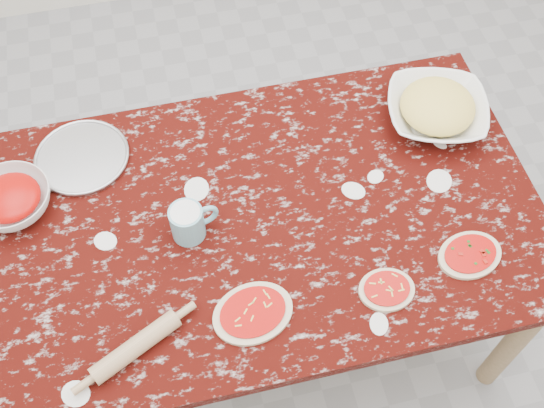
{
  "coord_description": "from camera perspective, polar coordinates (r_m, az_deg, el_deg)",
  "views": [
    {
      "loc": [
        -0.23,
        -0.99,
        2.38
      ],
      "look_at": [
        0.0,
        0.0,
        0.8
      ],
      "focal_mm": 42.82,
      "sensor_mm": 36.0,
      "label": 1
    }
  ],
  "objects": [
    {
      "name": "pizza_tray",
      "position": [
        2.12,
        -16.35,
        3.93
      ],
      "size": [
        0.36,
        0.36,
        0.01
      ],
      "primitive_type": "cylinder",
      "rotation": [
        0.0,
        0.0,
        -0.31
      ],
      "color": "#B2B2B7",
      "rests_on": "worktable"
    },
    {
      "name": "sauce_bowl",
      "position": [
        2.05,
        -21.93,
        0.29
      ],
      "size": [
        0.31,
        0.31,
        0.07
      ],
      "primitive_type": "imported",
      "rotation": [
        0.0,
        0.0,
        -0.41
      ],
      "color": "white",
      "rests_on": "worktable"
    },
    {
      "name": "flour_mug",
      "position": [
        1.85,
        -7.34,
        -1.56
      ],
      "size": [
        0.14,
        0.1,
        0.11
      ],
      "color": "#6FADBE",
      "rests_on": "worktable"
    },
    {
      "name": "ground",
      "position": [
        2.59,
        -0.0,
        -9.68
      ],
      "size": [
        4.0,
        4.0,
        0.0
      ],
      "primitive_type": "plane",
      "color": "gray"
    },
    {
      "name": "worktable",
      "position": [
        1.99,
        -0.0,
        -2.08
      ],
      "size": [
        1.6,
        1.0,
        0.75
      ],
      "color": "black",
      "rests_on": "ground"
    },
    {
      "name": "rolling_pin",
      "position": [
        1.75,
        -11.89,
        -12.17
      ],
      "size": [
        0.25,
        0.16,
        0.05
      ],
      "primitive_type": "cylinder",
      "rotation": [
        0.0,
        1.57,
        0.46
      ],
      "color": "tan",
      "rests_on": "worktable"
    },
    {
      "name": "pizza_right",
      "position": [
        1.92,
        16.99,
        -4.3
      ],
      "size": [
        0.21,
        0.18,
        0.02
      ],
      "color": "beige",
      "rests_on": "worktable"
    },
    {
      "name": "pizza_mid",
      "position": [
        1.82,
        10.04,
        -7.42
      ],
      "size": [
        0.16,
        0.14,
        0.02
      ],
      "color": "beige",
      "rests_on": "worktable"
    },
    {
      "name": "pizza_left",
      "position": [
        1.76,
        -1.7,
        -9.55
      ],
      "size": [
        0.25,
        0.22,
        0.02
      ],
      "color": "beige",
      "rests_on": "worktable"
    },
    {
      "name": "cheese_bowl",
      "position": [
        2.17,
        14.23,
        7.93
      ],
      "size": [
        0.39,
        0.39,
        0.08
      ],
      "primitive_type": "imported",
      "rotation": [
        0.0,
        0.0,
        -0.28
      ],
      "color": "white",
      "rests_on": "worktable"
    }
  ]
}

